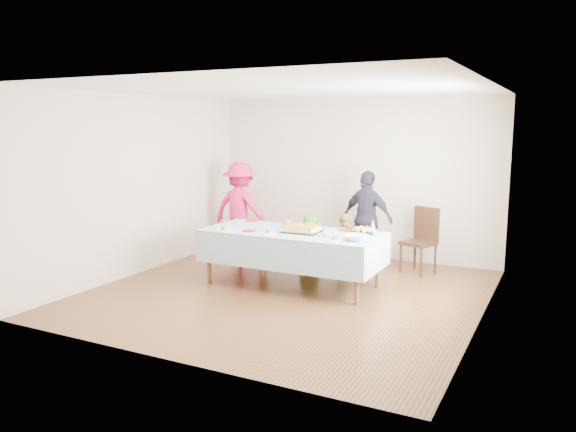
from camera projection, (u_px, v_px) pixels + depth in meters
The scene contains 22 objects.
ground at pixel (288, 292), 7.61m from camera, with size 5.00×5.00×0.00m, color #462514.
room_walls at pixel (291, 162), 7.31m from camera, with size 5.04×5.04×2.72m.
party_table at pixel (292, 235), 7.83m from camera, with size 2.50×1.10×0.78m.
birthday_cake at pixel (302, 229), 7.75m from camera, with size 0.52×0.40×0.09m.
rolls_tray at pixel (362, 231), 7.65m from camera, with size 0.32×0.32×0.10m.
punch_bowl at pixel (356, 238), 7.19m from camera, with size 0.30×0.30×0.07m, color silver.
party_hat at pixel (373, 226), 7.70m from camera, with size 0.11×0.11×0.19m, color silver.
fork_pile at pixel (326, 234), 7.46m from camera, with size 0.24×0.18×0.07m, color white, non-canonical shape.
plate_red_far_a at pixel (253, 221), 8.63m from camera, with size 0.20×0.20×0.01m, color #B31F0D.
plate_red_far_b at pixel (288, 224), 8.36m from camera, with size 0.19×0.19×0.01m, color #B31F0D.
plate_red_far_c at pixel (310, 227), 8.15m from camera, with size 0.20×0.20×0.01m, color #B31F0D.
plate_red_far_d at pixel (346, 230), 7.89m from camera, with size 0.20×0.20×0.01m, color #B31F0D.
plate_red_near at pixel (249, 231), 7.82m from camera, with size 0.18×0.18×0.01m, color #B31F0D.
plate_white_left at pixel (224, 230), 7.85m from camera, with size 0.21×0.21×0.01m, color white.
plate_white_mid at pixel (268, 234), 7.61m from camera, with size 0.21×0.21×0.01m, color white.
plate_white_right at pixel (334, 240), 7.17m from camera, with size 0.23×0.23×0.01m, color white.
dining_chair at pixel (422, 236), 8.60m from camera, with size 0.56×0.56×1.00m.
toddler_left at pixel (263, 246), 8.74m from camera, with size 0.28×0.18×0.76m, color #DC421B.
toddler_mid at pixel (310, 244), 8.49m from camera, with size 0.45×0.29×0.92m, color #307A28.
toddler_right at pixel (345, 242), 8.69m from camera, with size 0.44×0.34×0.91m, color tan.
adult_left at pixel (240, 209), 9.78m from camera, with size 1.04×0.60×1.61m, color #DF1B59.
adult_right at pixel (367, 219), 8.97m from camera, with size 0.90×0.37×1.53m, color #2B2B3C.
Camera 1 is at (3.32, -6.55, 2.24)m, focal length 35.00 mm.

